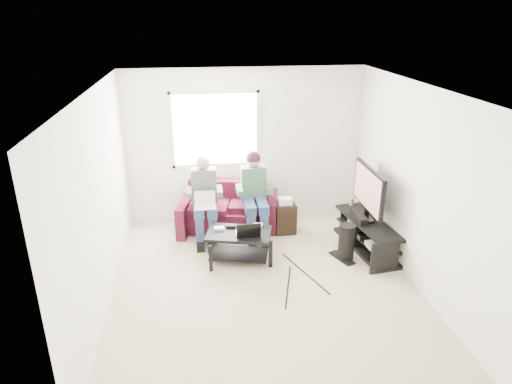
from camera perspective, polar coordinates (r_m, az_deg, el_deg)
The scene contains 26 objects.
floor at distance 6.27m, azimuth 1.10°, elevation -11.44°, with size 4.50×4.50×0.00m, color #C1B396.
ceiling at distance 5.31m, azimuth 1.30°, elevation 12.75°, with size 4.50×4.50×0.00m, color white.
wall_back at distance 7.78m, azimuth -1.36°, elevation 5.82°, with size 4.50×4.50×0.00m, color white.
wall_front at distance 3.71m, azimuth 6.66°, elevation -13.37°, with size 4.50×4.50×0.00m, color white.
wall_left at distance 5.73m, azimuth -19.01°, elevation -1.34°, with size 4.50×4.50×0.00m, color white.
wall_right at distance 6.27m, azimuth 19.55°, elevation 0.58°, with size 4.50×4.50×0.00m, color white.
window at distance 7.64m, azimuth -5.13°, elevation 7.79°, with size 1.48×0.04×1.28m.
sofa at distance 7.69m, azimuth -3.40°, elevation -2.43°, with size 1.78×1.02×0.76m.
person_left at distance 7.27m, azimuth -6.45°, elevation -0.41°, with size 0.40×0.70×1.31m.
person_right at distance 7.32m, azimuth -0.21°, elevation 0.40°, with size 0.40×0.71×1.35m.
laptop_silver at distance 7.03m, azimuth -6.38°, elevation -1.46°, with size 0.32×0.22×0.24m, color silver, non-canonical shape.
coffee_table at distance 6.66m, azimuth -2.14°, elevation -5.97°, with size 1.02×0.76×0.46m.
laptop_black at distance 6.49m, azimuth -1.04°, elevation -4.36°, with size 0.34×0.24×0.24m, color black, non-canonical shape.
controller_a at distance 6.69m, azimuth -4.66°, elevation -4.57°, with size 0.14×0.09×0.04m, color silver.
controller_b at distance 6.75m, azimuth -3.16°, elevation -4.26°, with size 0.14×0.09×0.04m, color black.
controller_c at distance 6.76m, azimuth 0.25°, elevation -4.18°, with size 0.14×0.09×0.04m, color gray.
tv_stand at distance 7.22m, azimuth 13.68°, elevation -5.42°, with size 0.62×1.47×0.47m.
tv at distance 7.01m, azimuth 13.89°, elevation 0.19°, with size 0.12×1.10×0.81m.
soundbar at distance 7.13m, azimuth 12.72°, elevation -2.92°, with size 0.12×0.50×0.10m, color black.
drink_cup at distance 7.60m, azimuth 11.89°, elevation -1.18°, with size 0.08×0.08×0.12m, color #9D6A43.
console_white at distance 6.86m, azimuth 14.90°, elevation -6.40°, with size 0.30×0.22×0.06m, color silver.
console_grey at distance 7.43m, azimuth 12.93°, elevation -3.85°, with size 0.34×0.26×0.08m, color gray.
console_black at distance 7.14m, azimuth 13.87°, elevation -5.07°, with size 0.38×0.30×0.07m, color black.
subwoofer at distance 6.86m, azimuth 11.24°, elevation -6.12°, with size 0.24×0.24×0.54m, color black.
keyboard_floor at distance 6.96m, azimuth 10.68°, elevation -8.10°, with size 0.15×0.45×0.02m, color black.
end_table at distance 7.54m, azimuth 3.62°, elevation -3.10°, with size 0.34×0.34×0.60m.
Camera 1 is at (-0.82, -5.19, 3.42)m, focal length 32.00 mm.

